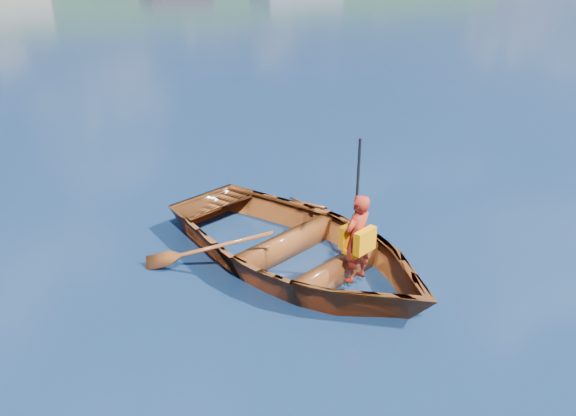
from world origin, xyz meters
TOP-DOWN VIEW (x-y plane):
  - ground at (0.00, 0.00)m, footprint 600.00×600.00m
  - rowboat at (-1.34, -0.59)m, footprint 4.29×5.06m
  - child_paddler at (-0.90, -1.39)m, footprint 0.50×0.43m

SIDE VIEW (x-z plane):
  - ground at x=0.00m, z-range 0.00..0.00m
  - rowboat at x=-1.34m, z-range -0.15..0.74m
  - child_paddler at x=-0.90m, z-range -0.22..1.60m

